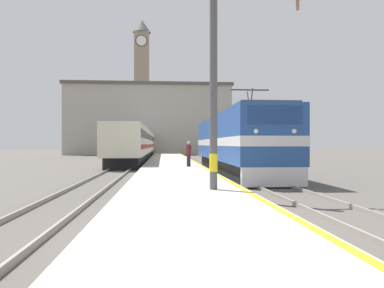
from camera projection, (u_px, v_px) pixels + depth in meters
name	position (u px, v px, depth m)	size (l,w,h in m)	color
ground_plane	(170.00, 162.00, 37.84)	(200.00, 200.00, 0.00)	#514C47
platform	(171.00, 163.00, 32.86)	(4.26, 140.00, 0.33)	#ADA89E
rail_track_near	(215.00, 165.00, 33.16)	(2.83, 140.00, 0.16)	#514C47
rail_track_far	(129.00, 165.00, 32.57)	(2.83, 140.00, 0.16)	#514C47
locomotive_train	(234.00, 143.00, 24.10)	(2.92, 17.90, 4.74)	black
passenger_train	(138.00, 143.00, 45.30)	(2.92, 40.22, 3.61)	black
catenary_mast	(218.00, 79.00, 12.52)	(3.19, 0.28, 7.32)	#4C4C51
person_on_platform	(189.00, 153.00, 25.37)	(0.34, 0.34, 1.71)	#23232D
clock_tower	(142.00, 83.00, 79.54)	(3.81, 3.81, 28.37)	gray
station_building	(149.00, 120.00, 66.97)	(29.15, 8.55, 12.48)	#A8A399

